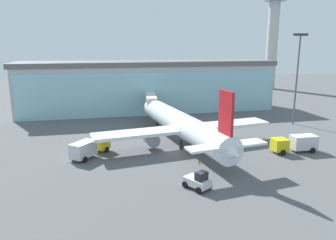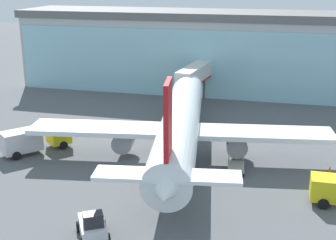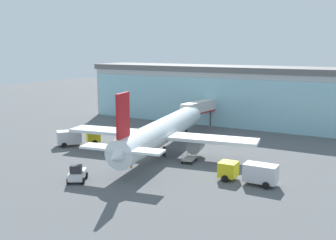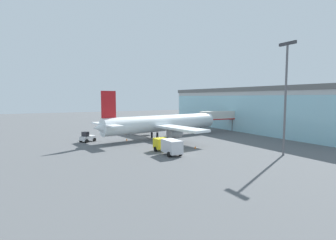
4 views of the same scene
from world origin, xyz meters
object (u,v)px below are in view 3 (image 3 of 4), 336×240
at_px(safety_cone_nose, 131,166).
at_px(safety_cone_wingtip, 252,165).
at_px(catering_truck, 77,137).
at_px(baggage_cart, 189,159).
at_px(pushback_tug, 77,174).
at_px(fuel_truck, 250,172).
at_px(jet_bridge, 201,108).
at_px(airplane, 162,132).

xyz_separation_m(safety_cone_nose, safety_cone_wingtip, (14.64, 9.10, 0.00)).
relative_size(catering_truck, baggage_cart, 2.38).
height_order(pushback_tug, safety_cone_wingtip, pushback_tug).
bearing_deg(safety_cone_wingtip, pushback_tug, -134.44).
relative_size(fuel_truck, safety_cone_wingtip, 13.39).
height_order(jet_bridge, airplane, airplane).
bearing_deg(baggage_cart, safety_cone_wingtip, 98.34).
xyz_separation_m(fuel_truck, safety_cone_nose, (-16.62, -2.19, -1.19)).
height_order(catering_truck, baggage_cart, catering_truck).
bearing_deg(fuel_truck, catering_truck, -8.08).
bearing_deg(catering_truck, jet_bridge, 9.38).
relative_size(fuel_truck, pushback_tug, 1.98).
bearing_deg(fuel_truck, baggage_cart, -23.61).
height_order(baggage_cart, safety_cone_nose, baggage_cart).
relative_size(jet_bridge, catering_truck, 1.72).
relative_size(jet_bridge, safety_cone_wingtip, 22.25).
distance_m(catering_truck, fuel_truck, 32.64).
height_order(fuel_truck, safety_cone_wingtip, fuel_truck).
relative_size(airplane, safety_cone_nose, 63.79).
relative_size(airplane, safety_cone_wingtip, 63.79).
bearing_deg(pushback_tug, safety_cone_wingtip, -76.48).
relative_size(fuel_truck, safety_cone_nose, 13.39).
distance_m(jet_bridge, baggage_cart, 24.67).
distance_m(jet_bridge, airplane, 20.41).
bearing_deg(airplane, baggage_cart, -121.60).
relative_size(jet_bridge, fuel_truck, 1.66).
bearing_deg(catering_truck, safety_cone_wingtip, -46.18).
distance_m(pushback_tug, safety_cone_wingtip, 24.39).
relative_size(jet_bridge, safety_cone_nose, 22.25).
xyz_separation_m(fuel_truck, safety_cone_wingtip, (-1.98, 6.91, -1.19)).
distance_m(jet_bridge, catering_truck, 26.60).
relative_size(airplane, pushback_tug, 9.44).
height_order(airplane, pushback_tug, airplane).
xyz_separation_m(pushback_tug, safety_cone_nose, (2.43, 8.30, -0.70)).
distance_m(jet_bridge, safety_cone_nose, 29.57).
height_order(airplane, safety_cone_nose, airplane).
distance_m(jet_bridge, safety_cone_wingtip, 27.18).
bearing_deg(baggage_cart, catering_truck, -96.13).
bearing_deg(baggage_cart, airplane, -118.85).
xyz_separation_m(airplane, pushback_tug, (-2.02, -17.20, -2.53)).
bearing_deg(pushback_tug, catering_truck, 11.46).
relative_size(jet_bridge, baggage_cart, 4.08).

